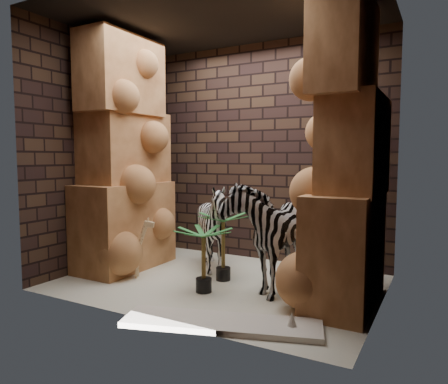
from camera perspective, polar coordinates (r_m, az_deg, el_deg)
The scene contains 14 objects.
floor at distance 4.82m, azimuth -0.79°, elevation -12.50°, with size 3.50×3.50×0.00m, color beige.
ceiling at distance 4.85m, azimuth -0.83°, elevation 23.64°, with size 3.50×3.50×0.00m, color black.
wall_back at distance 5.72m, azimuth 5.38°, elevation 5.48°, with size 3.50×3.50×0.00m, color black.
wall_front at distance 3.56m, azimuth -10.78°, elevation 5.75°, with size 3.50×3.50×0.00m, color black.
wall_left at distance 5.67m, azimuth -16.49°, elevation 5.30°, with size 3.00×3.00×0.00m, color black.
wall_right at distance 4.04m, azimuth 21.48°, elevation 5.39°, with size 3.00×3.00×0.00m, color black.
rock_pillar_left at distance 5.42m, azimuth -13.86°, elevation 5.39°, with size 0.68×1.30×3.00m, color tan, non-canonical shape.
rock_pillar_right at distance 4.09m, azimuth 16.88°, elevation 5.51°, with size 0.58×1.25×3.00m, color tan, non-canonical shape.
zebra_right at distance 4.56m, azimuth 6.64°, elevation -4.42°, with size 0.64×1.19×1.41m, color white.
zebra_left at distance 5.09m, azimuth -1.51°, elevation -5.67°, with size 0.90×1.12×1.01m, color white.
giraffe_toy at distance 5.05m, azimuth -13.15°, elevation -7.47°, with size 0.38×0.13×0.74m, color #E3BC86, non-canonical shape.
palm_front at distance 4.80m, azimuth -0.11°, elevation -7.58°, with size 0.36×0.36×0.81m, color #1F622A, non-canonical shape.
palm_back at distance 4.41m, azimuth -2.87°, elevation -9.42°, with size 0.36×0.36×0.70m, color #1F622A, non-canonical shape.
surfboard at distance 3.66m, azimuth -0.38°, elevation -17.84°, with size 1.70×0.42×0.05m, color white.
Camera 1 is at (2.26, -4.00, 1.44)m, focal length 32.72 mm.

